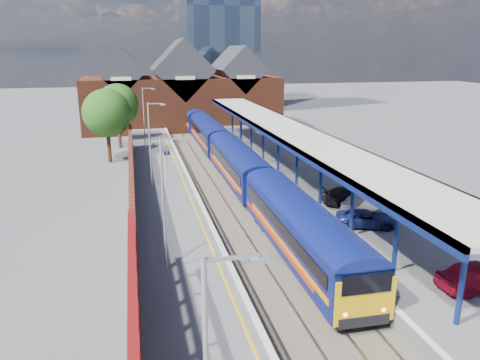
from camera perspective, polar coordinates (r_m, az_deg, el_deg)
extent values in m
plane|color=#5B5B5E|center=(48.98, -3.45, 1.25)|extent=(240.00, 240.00, 0.00)
cube|color=#473D33|center=(39.53, -1.02, -2.21)|extent=(6.00, 76.00, 0.06)
cube|color=slate|center=(39.12, -4.21, -2.30)|extent=(0.07, 76.00, 0.14)
cube|color=slate|center=(39.35, -2.13, -2.16)|extent=(0.07, 76.00, 0.14)
cube|color=slate|center=(39.66, 0.08, -2.01)|extent=(0.07, 76.00, 0.14)
cube|color=slate|center=(39.99, 2.09, -1.87)|extent=(0.07, 76.00, 0.14)
cube|color=#565659|center=(38.68, -9.03, -2.08)|extent=(5.00, 76.00, 1.00)
cube|color=#565659|center=(40.99, 7.21, -0.99)|extent=(6.00, 76.00, 1.00)
cube|color=silver|center=(38.73, -5.59, -1.12)|extent=(0.30, 76.00, 0.05)
cube|color=silver|center=(39.97, 3.39, -0.54)|extent=(0.30, 76.00, 0.05)
cube|color=yellow|center=(38.67, -6.47, -1.20)|extent=(0.14, 76.00, 0.01)
cube|color=navy|center=(27.91, 7.40, -6.01)|extent=(2.95, 16.03, 2.50)
cube|color=navy|center=(27.48, 7.49, -3.59)|extent=(2.95, 16.03, 0.60)
cube|color=navy|center=(43.13, -0.20, 1.90)|extent=(2.95, 16.03, 2.50)
cube|color=navy|center=(42.85, -0.20, 3.52)|extent=(2.95, 16.03, 0.60)
cube|color=navy|center=(59.10, -3.78, 5.61)|extent=(2.95, 16.03, 2.50)
cube|color=navy|center=(58.90, -3.80, 6.81)|extent=(2.95, 16.03, 0.60)
cube|color=navy|center=(75.34, -5.84, 7.73)|extent=(2.95, 16.03, 2.50)
cube|color=navy|center=(75.18, -5.87, 8.67)|extent=(2.95, 16.03, 0.60)
cube|color=black|center=(50.74, -3.85, 4.47)|extent=(0.04, 60.54, 0.70)
cube|color=orange|center=(50.90, -3.84, 3.58)|extent=(0.03, 55.27, 0.30)
cube|color=red|center=(50.95, -3.85, 3.31)|extent=(0.03, 55.27, 0.30)
cube|color=#F2B20C|center=(21.48, 14.88, -13.99)|extent=(2.82, 0.33, 2.10)
cube|color=black|center=(21.01, 15.17, -12.09)|extent=(2.30, 0.18, 0.90)
cube|color=black|center=(23.96, 12.01, -14.34)|extent=(2.00, 2.40, 0.60)
cube|color=black|center=(81.07, -6.32, 7.13)|extent=(2.00, 2.40, 0.60)
cylinder|color=navy|center=(21.54, 25.49, -10.80)|extent=(0.24, 0.24, 4.20)
cylinder|color=navy|center=(25.24, 18.55, -6.19)|extent=(0.24, 0.24, 4.20)
cylinder|color=navy|center=(29.33, 13.54, -2.76)|extent=(0.24, 0.24, 4.20)
cylinder|color=navy|center=(33.67, 9.81, -0.17)|extent=(0.24, 0.24, 4.20)
cylinder|color=navy|center=(38.17, 6.95, 1.82)|extent=(0.24, 0.24, 4.20)
cylinder|color=navy|center=(42.78, 4.69, 3.38)|extent=(0.24, 0.24, 4.20)
cylinder|color=navy|center=(47.47, 2.88, 4.63)|extent=(0.24, 0.24, 4.20)
cylinder|color=navy|center=(52.21, 1.38, 5.65)|extent=(0.24, 0.24, 4.20)
cylinder|color=navy|center=(57.01, 0.13, 6.50)|extent=(0.24, 0.24, 4.20)
cylinder|color=navy|center=(61.83, -0.93, 7.21)|extent=(0.24, 0.24, 4.20)
cube|color=beige|center=(41.58, 5.84, 6.15)|extent=(4.50, 52.00, 0.25)
cube|color=navy|center=(40.97, 2.97, 5.86)|extent=(0.20, 52.00, 0.55)
cube|color=navy|center=(42.34, 8.61, 6.02)|extent=(0.20, 52.00, 0.55)
cube|color=#A5A8AA|center=(9.96, -1.00, -9.49)|extent=(1.20, 0.08, 0.08)
cube|color=#A5A8AA|center=(10.13, 2.38, -9.68)|extent=(0.45, 0.18, 0.12)
cylinder|color=#A5A8AA|center=(24.09, -9.32, -3.05)|extent=(0.12, 0.12, 7.00)
cube|color=#A5A8AA|center=(23.28, -8.21, 5.00)|extent=(1.20, 0.08, 0.08)
cube|color=#A5A8AA|center=(23.36, -6.73, 4.83)|extent=(0.45, 0.18, 0.12)
cylinder|color=#A5A8AA|center=(39.58, -10.93, 4.22)|extent=(0.12, 0.12, 7.00)
cube|color=#A5A8AA|center=(39.10, -10.30, 9.16)|extent=(1.20, 0.08, 0.08)
cube|color=#A5A8AA|center=(39.14, -9.41, 9.06)|extent=(0.45, 0.18, 0.12)
cylinder|color=#A5A8AA|center=(55.36, -11.64, 7.37)|extent=(0.12, 0.12, 7.00)
cube|color=#A5A8AA|center=(55.02, -11.20, 10.91)|extent=(1.20, 0.08, 0.08)
cube|color=#A5A8AA|center=(55.05, -10.56, 10.84)|extent=(0.45, 0.18, 0.12)
cylinder|color=#A5A8AA|center=(42.09, -8.85, 1.85)|extent=(0.08, 0.08, 2.50)
cube|color=#0C194C|center=(41.86, -8.91, 3.25)|extent=(0.55, 0.06, 0.35)
cube|color=#5F2A19|center=(32.32, -12.98, -2.31)|extent=(0.35, 50.00, 2.80)
cube|color=maroon|center=(15.65, -13.01, -12.74)|extent=(0.30, 15.00, 0.12)
cube|color=maroon|center=(16.11, -12.80, -15.72)|extent=(0.30, 15.00, 0.12)
cube|color=maroon|center=(15.02, -12.86, -16.21)|extent=(0.30, 0.12, 1.00)
cube|color=maroon|center=(16.76, -12.93, -12.64)|extent=(0.30, 0.12, 1.00)
cube|color=maroon|center=(18.56, -12.99, -9.76)|extent=(0.30, 0.12, 1.00)
cube|color=maroon|center=(20.39, -13.03, -7.39)|extent=(0.30, 0.12, 1.00)
cube|color=maroon|center=(22.25, -13.07, -5.41)|extent=(0.30, 0.12, 1.00)
cube|color=#5F2A19|center=(75.66, -7.10, 9.33)|extent=(30.00, 12.00, 8.00)
cube|color=#232328|center=(74.89, -14.28, 12.90)|extent=(7.13, 12.00, 7.13)
cube|color=#232328|center=(75.28, -7.24, 13.26)|extent=(9.16, 12.00, 9.16)
cube|color=#232328|center=(76.73, -0.35, 13.42)|extent=(7.13, 12.00, 7.13)
cube|color=beige|center=(68.90, -14.29, 11.87)|extent=(2.80, 0.15, 0.50)
cube|color=beige|center=(69.32, -6.67, 12.26)|extent=(2.80, 0.15, 0.50)
cube|color=beige|center=(70.89, 0.74, 12.43)|extent=(2.80, 0.15, 0.50)
cube|color=#495C7D|center=(98.75, -2.73, 20.16)|extent=(14.00, 14.00, 40.00)
cylinder|color=#382314|center=(53.85, -15.69, 4.19)|extent=(0.44, 0.44, 4.00)
sphere|color=#1A5115|center=(53.31, -15.97, 7.87)|extent=(5.20, 5.20, 5.20)
sphere|color=#1A5115|center=(52.87, -15.06, 7.11)|extent=(3.20, 3.20, 3.20)
cylinder|color=#382314|center=(61.68, -14.48, 5.67)|extent=(0.44, 0.44, 4.00)
sphere|color=#1A5115|center=(61.21, -14.70, 8.89)|extent=(5.20, 5.20, 5.20)
sphere|color=#1A5115|center=(60.77, -13.91, 8.23)|extent=(3.20, 3.20, 3.20)
imported|color=maroon|center=(25.56, 27.00, -10.30)|extent=(4.19, 1.91, 1.39)
imported|color=#AAAAAF|center=(34.31, 15.02, -2.74)|extent=(4.07, 2.93, 1.28)
imported|color=black|center=(35.75, 13.55, -1.86)|extent=(4.61, 2.00, 1.32)
imported|color=navy|center=(31.55, 15.18, -4.56)|extent=(4.28, 2.98, 1.09)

